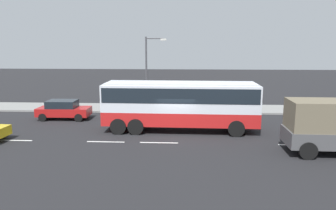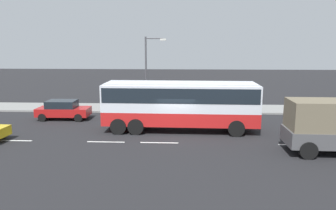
{
  "view_description": "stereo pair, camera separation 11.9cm",
  "coord_description": "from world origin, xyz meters",
  "px_view_note": "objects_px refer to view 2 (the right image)",
  "views": [
    {
      "loc": [
        0.65,
        -21.96,
        6.05
      ],
      "look_at": [
        -0.62,
        1.11,
        1.79
      ],
      "focal_mm": 35.01,
      "sensor_mm": 36.0,
      "label": 1
    },
    {
      "loc": [
        0.53,
        -21.97,
        6.05
      ],
      "look_at": [
        -0.62,
        1.11,
        1.79
      ],
      "focal_mm": 35.01,
      "sensor_mm": 36.0,
      "label": 2
    }
  ],
  "objects_px": {
    "street_lamp": "(148,69)",
    "pedestrian_at_crossing": "(242,102)",
    "car_red_compact": "(63,109)",
    "pedestrian_near_curb": "(156,98)",
    "coach_bus": "(180,101)"
  },
  "relations": [
    {
      "from": "street_lamp",
      "to": "pedestrian_at_crossing",
      "type": "bearing_deg",
      "value": 2.24
    },
    {
      "from": "car_red_compact",
      "to": "pedestrian_at_crossing",
      "type": "relative_size",
      "value": 2.78
    },
    {
      "from": "pedestrian_at_crossing",
      "to": "street_lamp",
      "type": "bearing_deg",
      "value": -146.02
    },
    {
      "from": "pedestrian_near_curb",
      "to": "street_lamp",
      "type": "xyz_separation_m",
      "value": [
        -0.56,
        -1.57,
        2.91
      ]
    },
    {
      "from": "pedestrian_near_curb",
      "to": "pedestrian_at_crossing",
      "type": "distance_m",
      "value": 7.93
    },
    {
      "from": "car_red_compact",
      "to": "street_lamp",
      "type": "height_order",
      "value": "street_lamp"
    },
    {
      "from": "pedestrian_near_curb",
      "to": "pedestrian_at_crossing",
      "type": "xyz_separation_m",
      "value": [
        7.84,
        -1.24,
        -0.04
      ]
    },
    {
      "from": "coach_bus",
      "to": "pedestrian_near_curb",
      "type": "xyz_separation_m",
      "value": [
        -2.36,
        7.7,
        -1.09
      ]
    },
    {
      "from": "car_red_compact",
      "to": "pedestrian_near_curb",
      "type": "bearing_deg",
      "value": 30.99
    },
    {
      "from": "coach_bus",
      "to": "street_lamp",
      "type": "bearing_deg",
      "value": 116.46
    },
    {
      "from": "pedestrian_near_curb",
      "to": "car_red_compact",
      "type": "bearing_deg",
      "value": 83.64
    },
    {
      "from": "street_lamp",
      "to": "coach_bus",
      "type": "bearing_deg",
      "value": -64.58
    },
    {
      "from": "coach_bus",
      "to": "pedestrian_at_crossing",
      "type": "bearing_deg",
      "value": 50.74
    },
    {
      "from": "car_red_compact",
      "to": "pedestrian_at_crossing",
      "type": "distance_m",
      "value": 15.48
    },
    {
      "from": "street_lamp",
      "to": "car_red_compact",
      "type": "bearing_deg",
      "value": -156.38
    }
  ]
}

